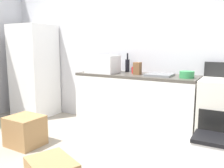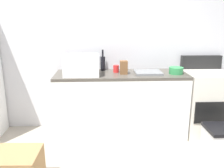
{
  "view_description": "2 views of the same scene",
  "coord_description": "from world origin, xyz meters",
  "px_view_note": "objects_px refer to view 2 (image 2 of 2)",
  "views": [
    {
      "loc": [
        1.69,
        -2.08,
        1.34
      ],
      "look_at": [
        0.06,
        0.89,
        0.78
      ],
      "focal_mm": 38.49,
      "sensor_mm": 36.0,
      "label": 1
    },
    {
      "loc": [
        0.03,
        -2.03,
        1.62
      ],
      "look_at": [
        0.16,
        0.75,
        0.87
      ],
      "focal_mm": 38.64,
      "sensor_mm": 36.0,
      "label": 2
    }
  ],
  "objects_px": {
    "coffee_mug": "(116,69)",
    "knife_block": "(124,67)",
    "stove_oven": "(204,102)",
    "mixing_bowl": "(176,71)",
    "microwave": "(82,65)",
    "wine_bottle": "(103,63)",
    "storage_bin": "(224,142)"
  },
  "relations": [
    {
      "from": "wine_bottle",
      "to": "storage_bin",
      "type": "xyz_separation_m",
      "value": [
        1.45,
        -0.89,
        -0.82
      ]
    },
    {
      "from": "mixing_bowl",
      "to": "storage_bin",
      "type": "distance_m",
      "value": 1.07
    },
    {
      "from": "wine_bottle",
      "to": "knife_block",
      "type": "xyz_separation_m",
      "value": [
        0.28,
        -0.25,
        -0.02
      ]
    },
    {
      "from": "stove_oven",
      "to": "coffee_mug",
      "type": "bearing_deg",
      "value": 177.23
    },
    {
      "from": "stove_oven",
      "to": "coffee_mug",
      "type": "relative_size",
      "value": 11.0
    },
    {
      "from": "stove_oven",
      "to": "storage_bin",
      "type": "distance_m",
      "value": 0.74
    },
    {
      "from": "stove_oven",
      "to": "coffee_mug",
      "type": "xyz_separation_m",
      "value": [
        -1.28,
        0.06,
        0.48
      ]
    },
    {
      "from": "stove_oven",
      "to": "microwave",
      "type": "height_order",
      "value": "microwave"
    },
    {
      "from": "wine_bottle",
      "to": "storage_bin",
      "type": "relative_size",
      "value": 0.65
    },
    {
      "from": "wine_bottle",
      "to": "coffee_mug",
      "type": "height_order",
      "value": "wine_bottle"
    },
    {
      "from": "wine_bottle",
      "to": "coffee_mug",
      "type": "relative_size",
      "value": 3.0
    },
    {
      "from": "stove_oven",
      "to": "wine_bottle",
      "type": "bearing_deg",
      "value": 171.95
    },
    {
      "from": "microwave",
      "to": "storage_bin",
      "type": "relative_size",
      "value": 1.0
    },
    {
      "from": "mixing_bowl",
      "to": "stove_oven",
      "type": "bearing_deg",
      "value": 8.46
    },
    {
      "from": "knife_block",
      "to": "coffee_mug",
      "type": "bearing_deg",
      "value": 131.72
    },
    {
      "from": "knife_block",
      "to": "storage_bin",
      "type": "bearing_deg",
      "value": -28.59
    },
    {
      "from": "stove_oven",
      "to": "wine_bottle",
      "type": "xyz_separation_m",
      "value": [
        -1.47,
        0.21,
        0.54
      ]
    },
    {
      "from": "mixing_bowl",
      "to": "coffee_mug",
      "type": "bearing_deg",
      "value": 170.72
    },
    {
      "from": "microwave",
      "to": "mixing_bowl",
      "type": "bearing_deg",
      "value": 0.95
    },
    {
      "from": "stove_oven",
      "to": "knife_block",
      "type": "xyz_separation_m",
      "value": [
        -1.18,
        -0.05,
        0.52
      ]
    },
    {
      "from": "microwave",
      "to": "coffee_mug",
      "type": "xyz_separation_m",
      "value": [
        0.47,
        0.15,
        -0.09
      ]
    },
    {
      "from": "knife_block",
      "to": "microwave",
      "type": "bearing_deg",
      "value": -175.4
    },
    {
      "from": "wine_bottle",
      "to": "knife_block",
      "type": "bearing_deg",
      "value": -42.12
    },
    {
      "from": "stove_oven",
      "to": "coffee_mug",
      "type": "height_order",
      "value": "stove_oven"
    },
    {
      "from": "microwave",
      "to": "coffee_mug",
      "type": "height_order",
      "value": "microwave"
    },
    {
      "from": "microwave",
      "to": "storage_bin",
      "type": "bearing_deg",
      "value": -18.87
    },
    {
      "from": "mixing_bowl",
      "to": "storage_bin",
      "type": "height_order",
      "value": "mixing_bowl"
    },
    {
      "from": "knife_block",
      "to": "mixing_bowl",
      "type": "xyz_separation_m",
      "value": [
        0.71,
        -0.02,
        -0.04
      ]
    },
    {
      "from": "coffee_mug",
      "to": "knife_block",
      "type": "xyz_separation_m",
      "value": [
        0.1,
        -0.11,
        0.04
      ]
    },
    {
      "from": "microwave",
      "to": "wine_bottle",
      "type": "bearing_deg",
      "value": 46.67
    },
    {
      "from": "knife_block",
      "to": "wine_bottle",
      "type": "bearing_deg",
      "value": 137.88
    },
    {
      "from": "stove_oven",
      "to": "mixing_bowl",
      "type": "height_order",
      "value": "stove_oven"
    }
  ]
}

